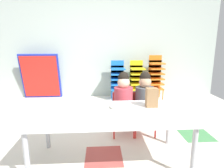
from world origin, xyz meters
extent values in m
cube|color=silver|center=(0.00, 0.00, -0.01)|extent=(5.78, 4.49, 0.02)
cube|color=#478C51|center=(0.45, 1.35, 0.00)|extent=(0.43, 0.43, 0.00)
cube|color=orange|center=(0.45, 0.90, 0.00)|extent=(0.43, 0.43, 0.00)
cube|color=#B24C47|center=(0.00, -0.45, 0.00)|extent=(0.43, 0.43, 0.00)
cube|color=gray|center=(0.00, 1.35, 0.00)|extent=(0.43, 0.43, 0.00)
cube|color=#478C51|center=(1.35, 0.00, 0.00)|extent=(0.43, 0.43, 0.00)
cube|color=#B2C1B7|center=(0.00, 2.24, 1.27)|extent=(5.78, 0.10, 2.55)
cube|color=white|center=(0.08, -0.54, 0.57)|extent=(1.72, 0.78, 0.04)
cylinder|color=#B2B2B7|center=(-0.70, -0.87, 0.28)|extent=(0.05, 0.05, 0.55)
cylinder|color=#B2B2B7|center=(0.85, -0.87, 0.28)|extent=(0.05, 0.05, 0.55)
cylinder|color=#B2B2B7|center=(-0.70, -0.21, 0.28)|extent=(0.05, 0.05, 0.55)
cylinder|color=#B2B2B7|center=(0.85, -0.21, 0.28)|extent=(0.05, 0.05, 0.55)
cube|color=red|center=(0.29, 0.07, 0.30)|extent=(0.32, 0.30, 0.03)
cube|color=red|center=(0.29, 0.22, 0.45)|extent=(0.29, 0.02, 0.30)
cylinder|color=#BF3F4C|center=(0.29, 0.07, 0.52)|extent=(0.31, 0.31, 0.38)
sphere|color=beige|center=(0.29, 0.07, 0.78)|extent=(0.17, 0.17, 0.17)
sphere|color=black|center=(0.29, 0.08, 0.85)|extent=(0.15, 0.15, 0.15)
cylinder|color=red|center=(0.15, -0.06, 0.15)|extent=(0.02, 0.02, 0.28)
cylinder|color=red|center=(0.43, -0.06, 0.15)|extent=(0.02, 0.02, 0.28)
cylinder|color=red|center=(0.15, 0.20, 0.15)|extent=(0.02, 0.02, 0.28)
cylinder|color=red|center=(0.43, 0.20, 0.15)|extent=(0.02, 0.02, 0.28)
cube|color=red|center=(0.59, 0.07, 0.30)|extent=(0.32, 0.30, 0.03)
cube|color=red|center=(0.59, 0.22, 0.45)|extent=(0.29, 0.02, 0.30)
cylinder|color=#4C5156|center=(0.59, 0.07, 0.52)|extent=(0.28, 0.28, 0.38)
sphere|color=tan|center=(0.59, 0.07, 0.78)|extent=(0.17, 0.17, 0.17)
sphere|color=black|center=(0.59, 0.08, 0.85)|extent=(0.15, 0.15, 0.15)
cylinder|color=red|center=(0.45, -0.06, 0.15)|extent=(0.02, 0.02, 0.28)
cylinder|color=red|center=(0.73, -0.06, 0.15)|extent=(0.02, 0.02, 0.28)
cylinder|color=red|center=(0.45, 0.20, 0.15)|extent=(0.02, 0.02, 0.28)
cylinder|color=red|center=(0.73, 0.20, 0.15)|extent=(0.02, 0.02, 0.28)
cube|color=blue|center=(0.38, 1.83, 0.26)|extent=(0.32, 0.30, 0.03)
cube|color=blue|center=(0.38, 1.97, 0.35)|extent=(0.30, 0.02, 0.18)
cube|color=blue|center=(0.38, 1.83, 0.38)|extent=(0.32, 0.30, 0.03)
cube|color=blue|center=(0.38, 1.97, 0.47)|extent=(0.30, 0.02, 0.18)
cube|color=blue|center=(0.38, 1.83, 0.50)|extent=(0.32, 0.30, 0.03)
cube|color=blue|center=(0.38, 1.97, 0.59)|extent=(0.30, 0.02, 0.18)
cube|color=blue|center=(0.38, 1.83, 0.62)|extent=(0.32, 0.30, 0.03)
cube|color=blue|center=(0.38, 1.97, 0.71)|extent=(0.30, 0.02, 0.18)
cube|color=blue|center=(0.38, 1.83, 0.74)|extent=(0.32, 0.30, 0.03)
cube|color=blue|center=(0.38, 1.97, 0.83)|extent=(0.30, 0.02, 0.18)
cylinder|color=blue|center=(0.24, 1.70, 0.13)|extent=(0.02, 0.02, 0.26)
cylinder|color=blue|center=(0.52, 1.70, 0.13)|extent=(0.02, 0.02, 0.26)
cylinder|color=blue|center=(0.24, 1.96, 0.13)|extent=(0.02, 0.02, 0.26)
cylinder|color=blue|center=(0.52, 1.96, 0.13)|extent=(0.02, 0.02, 0.26)
cube|color=yellow|center=(0.83, 1.83, 0.26)|extent=(0.32, 0.30, 0.03)
cube|color=yellow|center=(0.83, 1.97, 0.35)|extent=(0.30, 0.02, 0.18)
cube|color=yellow|center=(0.83, 1.83, 0.38)|extent=(0.32, 0.30, 0.03)
cube|color=yellow|center=(0.83, 1.97, 0.47)|extent=(0.30, 0.02, 0.18)
cube|color=yellow|center=(0.83, 1.83, 0.50)|extent=(0.32, 0.30, 0.03)
cube|color=yellow|center=(0.83, 1.97, 0.59)|extent=(0.30, 0.02, 0.18)
cube|color=yellow|center=(0.83, 1.83, 0.62)|extent=(0.32, 0.30, 0.03)
cube|color=yellow|center=(0.83, 1.97, 0.71)|extent=(0.30, 0.02, 0.18)
cube|color=yellow|center=(0.83, 1.83, 0.74)|extent=(0.32, 0.30, 0.03)
cube|color=yellow|center=(0.83, 1.97, 0.83)|extent=(0.30, 0.02, 0.18)
cylinder|color=yellow|center=(0.69, 1.70, 0.13)|extent=(0.02, 0.02, 0.26)
cylinder|color=yellow|center=(0.97, 1.70, 0.13)|extent=(0.02, 0.02, 0.26)
cylinder|color=yellow|center=(0.69, 1.96, 0.13)|extent=(0.02, 0.02, 0.26)
cylinder|color=yellow|center=(0.97, 1.96, 0.13)|extent=(0.02, 0.02, 0.26)
cube|color=orange|center=(1.29, 1.83, 0.26)|extent=(0.32, 0.30, 0.03)
cube|color=orange|center=(1.29, 1.97, 0.35)|extent=(0.30, 0.02, 0.18)
cube|color=orange|center=(1.29, 1.83, 0.38)|extent=(0.32, 0.30, 0.03)
cube|color=orange|center=(1.29, 1.97, 0.47)|extent=(0.30, 0.02, 0.18)
cube|color=orange|center=(1.29, 1.83, 0.50)|extent=(0.32, 0.30, 0.03)
cube|color=orange|center=(1.29, 1.97, 0.59)|extent=(0.30, 0.02, 0.18)
cube|color=orange|center=(1.29, 1.83, 0.62)|extent=(0.32, 0.30, 0.03)
cube|color=orange|center=(1.29, 1.97, 0.71)|extent=(0.30, 0.02, 0.18)
cube|color=orange|center=(1.29, 1.83, 0.74)|extent=(0.32, 0.30, 0.03)
cube|color=orange|center=(1.29, 1.97, 0.83)|extent=(0.30, 0.02, 0.18)
cube|color=orange|center=(1.29, 1.83, 0.86)|extent=(0.32, 0.30, 0.03)
cube|color=orange|center=(1.29, 1.97, 0.95)|extent=(0.30, 0.02, 0.18)
cylinder|color=orange|center=(1.15, 1.70, 0.13)|extent=(0.02, 0.02, 0.26)
cylinder|color=orange|center=(1.43, 1.70, 0.13)|extent=(0.02, 0.02, 0.26)
cylinder|color=orange|center=(1.15, 1.96, 0.13)|extent=(0.02, 0.02, 0.26)
cylinder|color=orange|center=(1.43, 1.96, 0.13)|extent=(0.02, 0.02, 0.26)
cube|color=#1E33BF|center=(-1.45, 2.05, 0.54)|extent=(0.90, 0.28, 1.09)
cube|color=red|center=(-1.45, 2.02, 0.54)|extent=(0.83, 0.23, 0.99)
cube|color=#9E754C|center=(0.56, -0.40, 0.70)|extent=(0.13, 0.09, 0.22)
cylinder|color=white|center=(0.13, -0.44, 0.59)|extent=(0.18, 0.18, 0.01)
cylinder|color=white|center=(-0.22, -0.43, 0.59)|extent=(0.18, 0.18, 0.01)
torus|color=white|center=(0.13, -0.44, 0.61)|extent=(0.12, 0.12, 0.03)
camera|label=1|loc=(-0.03, -2.41, 1.29)|focal=29.75mm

